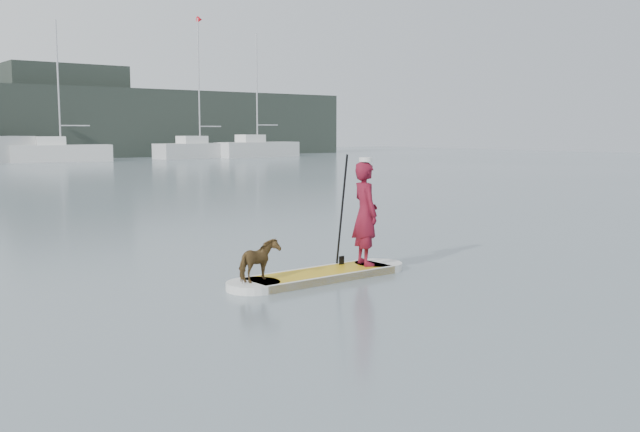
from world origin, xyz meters
TOP-DOWN VIEW (x-y plane):
  - ground at (0.00, 0.00)m, footprint 140.00×140.00m
  - paddleboard at (3.78, -0.47)m, footprint 3.30×0.83m
  - paddler at (4.73, -0.46)m, footprint 0.57×0.71m
  - white_cap at (4.73, -0.46)m, footprint 0.22×0.22m
  - dog at (2.64, -0.48)m, footprint 0.79×0.56m
  - paddle at (4.44, -0.21)m, footprint 0.10×0.30m
  - sailboat_e at (14.49, 45.48)m, footprint 7.53×3.63m
  - sailboat_f at (26.22, 45.41)m, footprint 8.06×2.92m
  - shore_building_east at (18.00, 54.00)m, footprint 10.00×4.00m
  - sailboat_g at (31.42, 44.48)m, footprint 7.73×2.84m

SIDE VIEW (x-z plane):
  - ground at x=0.00m, z-range 0.00..0.00m
  - paddleboard at x=3.78m, z-range 0.00..0.12m
  - dog at x=2.64m, z-range 0.12..0.73m
  - sailboat_e at x=14.49m, z-range -4.49..5.99m
  - sailboat_g at x=31.42m, z-range -4.58..6.15m
  - paddle at x=4.44m, z-range -0.20..1.80m
  - sailboat_f at x=26.22m, z-range -5.12..6.72m
  - paddler at x=4.73m, z-range 0.12..1.82m
  - white_cap at x=4.73m, z-range 1.82..1.89m
  - shore_building_east at x=18.00m, z-range 0.00..8.00m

